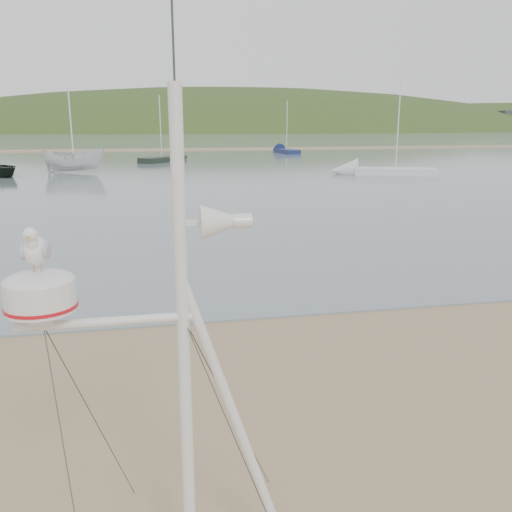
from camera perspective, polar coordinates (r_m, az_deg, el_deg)
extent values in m
plane|color=#8D7351|center=(7.17, -19.64, -19.28)|extent=(560.00, 560.00, 0.00)
cube|color=slate|center=(138.01, -12.00, 12.12)|extent=(560.00, 256.00, 0.04)
cube|color=#8D7351|center=(76.05, -12.33, 10.85)|extent=(560.00, 7.00, 0.07)
ellipsoid|color=#293C18|center=(245.43, -2.11, 7.95)|extent=(400.00, 180.00, 80.00)
cube|color=white|center=(205.33, -22.29, 13.03)|extent=(8.40, 6.30, 8.00)
cube|color=white|center=(202.26, -14.85, 13.59)|extent=(8.40, 6.30, 8.00)
cube|color=white|center=(202.50, -7.27, 13.94)|extent=(8.40, 6.30, 8.00)
cube|color=white|center=(206.04, 0.18, 14.04)|extent=(8.40, 6.30, 8.00)
cube|color=white|center=(212.73, 7.27, 13.93)|extent=(8.40, 6.30, 8.00)
cube|color=white|center=(222.28, 13.83, 13.65)|extent=(8.40, 6.30, 8.00)
cube|color=white|center=(234.33, 19.76, 13.24)|extent=(8.40, 6.30, 8.00)
cube|color=white|center=(248.53, 25.05, 12.76)|extent=(8.40, 6.30, 8.00)
cylinder|color=silver|center=(4.39, -7.59, -10.12)|extent=(0.10, 0.10, 4.11)
cylinder|color=silver|center=(4.77, -1.80, -17.68)|extent=(0.95, 0.08, 2.70)
cylinder|color=silver|center=(4.28, -15.34, -6.69)|extent=(1.34, 0.07, 0.07)
cylinder|color=#2D382D|center=(4.07, -8.80, 23.50)|extent=(0.02, 0.02, 0.92)
cube|color=silver|center=(4.32, -21.56, -5.92)|extent=(0.16, 0.16, 0.09)
cylinder|color=silver|center=(4.27, -21.75, -3.91)|extent=(0.51, 0.51, 0.23)
cylinder|color=red|center=(4.29, -21.66, -4.89)|extent=(0.52, 0.52, 0.03)
ellipsoid|color=silver|center=(4.24, -21.89, -2.45)|extent=(0.51, 0.51, 0.14)
cone|color=silver|center=(4.10, -4.04, 3.63)|extent=(0.27, 0.27, 0.27)
cylinder|color=silver|center=(4.13, -1.49, 3.73)|extent=(0.14, 0.11, 0.11)
cube|color=silver|center=(4.08, -6.62, 3.52)|extent=(0.21, 0.04, 0.04)
cylinder|color=tan|center=(4.22, -22.36, -1.06)|extent=(0.01, 0.01, 0.07)
cylinder|color=tan|center=(4.21, -21.68, -1.03)|extent=(0.01, 0.01, 0.07)
ellipsoid|color=white|center=(4.18, -22.17, 0.52)|extent=(0.17, 0.28, 0.21)
ellipsoid|color=#ABACB3|center=(4.19, -23.23, 0.50)|extent=(0.05, 0.22, 0.13)
ellipsoid|color=#ABACB3|center=(4.16, -21.16, 0.61)|extent=(0.05, 0.22, 0.13)
cone|color=white|center=(4.33, -21.80, 0.69)|extent=(0.09, 0.08, 0.09)
ellipsoid|color=white|center=(4.07, -22.54, 1.39)|extent=(0.08, 0.08, 0.12)
sphere|color=white|center=(4.03, -22.68, 2.09)|extent=(0.10, 0.10, 0.10)
cone|color=gold|center=(3.98, -22.81, 1.87)|extent=(0.02, 0.05, 0.02)
imported|color=silver|center=(43.92, -18.78, 11.43)|extent=(2.18, 2.15, 4.78)
cube|color=#16224D|center=(67.48, 3.24, 10.96)|extent=(2.26, 5.35, 0.50)
cone|color=#16224D|center=(70.58, 2.25, 11.10)|extent=(1.86, 2.00, 1.66)
cylinder|color=silver|center=(67.39, 3.28, 13.60)|extent=(0.08, 0.08, 5.70)
cube|color=black|center=(53.49, -9.89, 9.99)|extent=(4.61, 4.97, 0.50)
cone|color=black|center=(56.08, -7.73, 10.24)|extent=(2.42, 2.44, 1.65)
cylinder|color=silver|center=(53.38, -10.03, 13.29)|extent=(0.08, 0.08, 5.66)
cube|color=silver|center=(41.09, 14.46, 8.61)|extent=(6.11, 3.70, 0.50)
cone|color=silver|center=(40.86, 9.20, 8.84)|extent=(2.54, 2.44, 1.86)
cylinder|color=silver|center=(40.94, 14.76, 13.42)|extent=(0.08, 0.08, 6.41)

